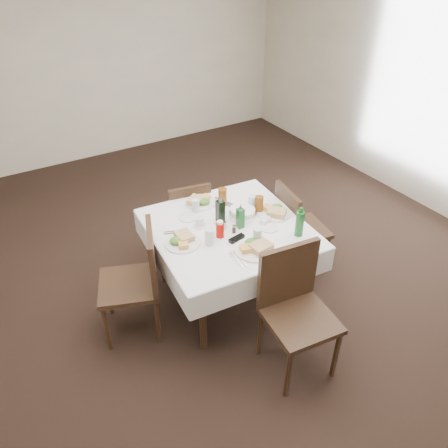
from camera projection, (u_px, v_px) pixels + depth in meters
name	position (u px, v px, depth m)	size (l,w,h in m)	color
ground_plane	(214.00, 295.00, 4.06)	(7.00, 7.00, 0.00)	black
room_shell	(211.00, 118.00, 3.09)	(6.04, 7.04, 2.80)	beige
dining_table	(228.00, 235.00, 3.68)	(1.35, 1.35, 0.76)	black
chair_north	(188.00, 215.00, 4.29)	(0.47, 0.47, 0.85)	black
chair_south	(294.00, 302.00, 3.17)	(0.53, 0.53, 1.01)	black
chair_east	(295.00, 225.00, 4.10)	(0.49, 0.49, 0.91)	black
chair_west	(139.00, 275.00, 3.44)	(0.59, 0.59, 0.97)	black
meal_north	(200.00, 201.00, 3.93)	(0.28, 0.28, 0.06)	white
meal_south	(255.00, 248.00, 3.36)	(0.31, 0.31, 0.07)	white
meal_east	(275.00, 211.00, 3.79)	(0.29, 0.29, 0.06)	white
meal_west	(182.00, 240.00, 3.44)	(0.29, 0.29, 0.06)	white
side_plate_a	(188.00, 217.00, 3.75)	(0.16, 0.16, 0.01)	white
side_plate_b	(269.00, 228.00, 3.62)	(0.15, 0.15, 0.01)	white
water_n	(195.00, 206.00, 3.79)	(0.07, 0.07, 0.12)	silver
water_s	(258.00, 236.00, 3.42)	(0.07, 0.07, 0.13)	silver
water_e	(252.00, 203.00, 3.82)	(0.07, 0.07, 0.14)	silver
water_w	(210.00, 237.00, 3.41)	(0.07, 0.07, 0.14)	silver
iced_tea_a	(223.00, 197.00, 3.88)	(0.08, 0.08, 0.16)	brown
iced_tea_b	(259.00, 204.00, 3.79)	(0.07, 0.07, 0.15)	brown
bread_basket	(243.00, 213.00, 3.74)	(0.24, 0.24, 0.08)	silver
oil_cruet_dark	(220.00, 210.00, 3.65)	(0.06, 0.06, 0.25)	black
oil_cruet_green	(240.00, 217.00, 3.58)	(0.05, 0.05, 0.23)	#185B22
ketchup_bottle	(220.00, 229.00, 3.49)	(0.07, 0.07, 0.15)	#B10A03
salt_shaker	(225.00, 225.00, 3.60)	(0.03, 0.03, 0.07)	white
pepper_shaker	(234.00, 229.00, 3.55)	(0.03, 0.03, 0.07)	#392A20
coffee_mug	(200.00, 222.00, 3.63)	(0.11, 0.11, 0.08)	white
sunglasses	(237.00, 238.00, 3.48)	(0.15, 0.07, 0.03)	black
green_bottle	(300.00, 223.00, 3.48)	(0.07, 0.07, 0.26)	#185B22
sugar_caddy	(265.00, 221.00, 3.67)	(0.11, 0.09, 0.05)	white
cutlery_n	(223.00, 202.00, 3.96)	(0.12, 0.21, 0.01)	silver
cutlery_s	(238.00, 259.00, 3.28)	(0.06, 0.21, 0.01)	silver
cutlery_e	(274.00, 221.00, 3.70)	(0.18, 0.10, 0.01)	silver
cutlery_w	(175.00, 232.00, 3.56)	(0.19, 0.11, 0.01)	silver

